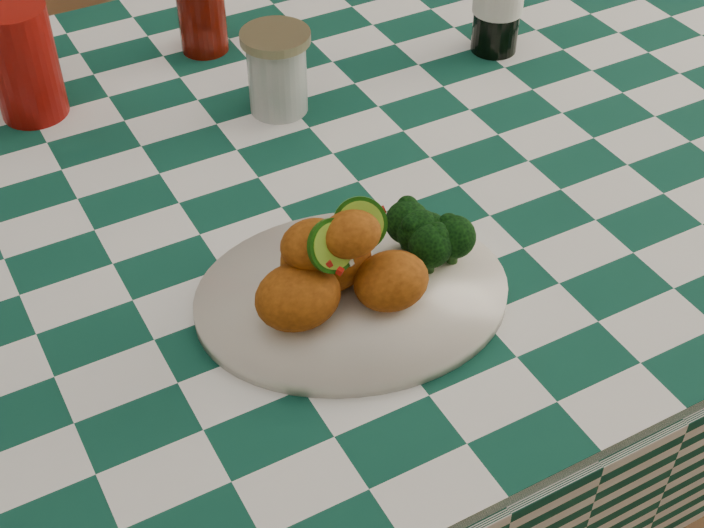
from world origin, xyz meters
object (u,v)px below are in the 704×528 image
red_tumbler (24,62)px  ketchup_bottle (201,4)px  plate (352,297)px  mason_jar (277,72)px  dining_table (275,389)px  wooden_chair_right (285,45)px  fried_chicken_pile (347,254)px

red_tumbler → ketchup_bottle: size_ratio=1.07×
red_tumbler → ketchup_bottle: red_tumbler is taller
plate → mason_jar: bearing=76.0°
dining_table → red_tumbler: size_ratio=10.99×
red_tumbler → ketchup_bottle: 0.26m
red_tumbler → wooden_chair_right: size_ratio=0.16×
dining_table → fried_chicken_pile: (-0.01, -0.24, 0.46)m
plate → dining_table: bearing=89.0°
fried_chicken_pile → mason_jar: (0.10, 0.37, -0.01)m
mason_jar → wooden_chair_right: (0.30, 0.64, -0.36)m
dining_table → plate: size_ratio=5.04×
plate → wooden_chair_right: (0.39, 1.01, -0.32)m
wooden_chair_right → red_tumbler: bearing=-123.7°
dining_table → mason_jar: (0.09, 0.12, 0.45)m
dining_table → fried_chicken_pile: size_ratio=10.06×
dining_table → red_tumbler: (-0.20, 0.27, 0.47)m
fried_chicken_pile → red_tumbler: (-0.19, 0.51, 0.00)m
dining_table → mason_jar: size_ratio=14.81×
mason_jar → wooden_chair_right: wooden_chair_right is taller
red_tumbler → mason_jar: bearing=-27.1°
ketchup_bottle → wooden_chair_right: 0.67m
red_tumbler → mason_jar: 0.32m
fried_chicken_pile → mason_jar: fried_chicken_pile is taller
plate → ketchup_bottle: bearing=83.4°
red_tumbler → ketchup_bottle: bearing=9.9°
fried_chicken_pile → dining_table: bearing=87.6°
wooden_chair_right → ketchup_bottle: bearing=-109.9°
mason_jar → ketchup_bottle: bearing=97.9°
red_tumbler → plate: bearing=-69.3°
plate → fried_chicken_pile: size_ratio=1.99×
fried_chicken_pile → plate: bearing=0.0°
mason_jar → red_tumbler: bearing=152.9°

